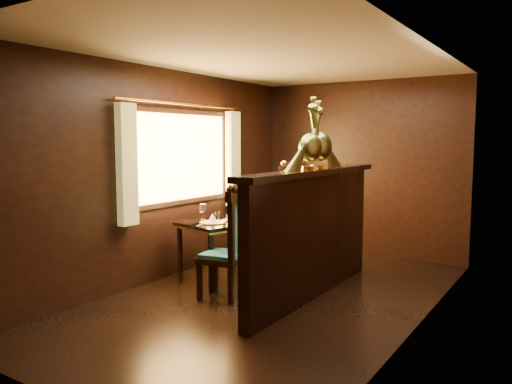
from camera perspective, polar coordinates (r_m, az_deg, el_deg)
ground at (r=5.37m, az=1.81°, el=-12.07°), size 5.00×5.00×0.00m
room_shell at (r=5.16m, az=1.16°, el=5.08°), size 3.04×5.04×2.52m
partition at (r=5.30m, az=6.50°, el=-4.39°), size 0.26×2.70×1.36m
dining_table at (r=5.98m, az=-2.88°, el=-3.82°), size 1.01×1.35×0.91m
chair_left at (r=5.21m, az=-2.71°, el=-5.35°), size 0.51×0.53×1.23m
chair_right at (r=6.00m, az=3.47°, el=-2.82°), size 0.51×0.57×1.43m
peacock_left at (r=5.14m, az=6.25°, el=6.52°), size 0.22×0.60×0.71m
peacock_right at (r=5.35m, az=7.39°, el=6.66°), size 0.23×0.62×0.74m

